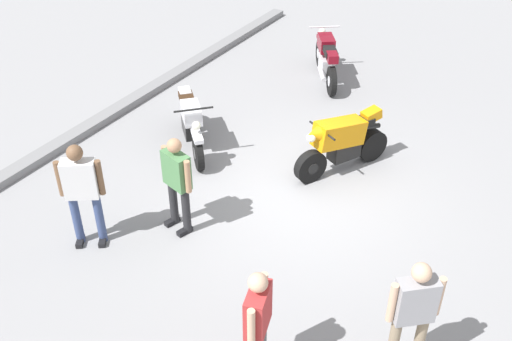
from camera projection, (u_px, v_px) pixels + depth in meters
ground_plane at (303, 195)px, 10.35m from camera, size 40.00×40.00×0.00m
curb_edge at (104, 118)px, 12.31m from camera, size 14.00×0.30×0.15m
motorcycle_silver_cruiser at (191, 123)px, 11.30m from camera, size 1.52×1.60×1.09m
motorcycle_maroon_cruiser at (326, 59)px, 13.58m from camera, size 1.74×1.35×1.09m
motorcycle_orange_sportbike at (342, 142)px, 10.62m from camera, size 1.83×1.07×1.14m
person_in_green_shirt at (177, 179)px, 9.13m from camera, size 0.40×0.64×1.64m
person_in_white_shirt at (82, 189)px, 8.82m from camera, size 0.51×0.60×1.75m
person_in_red_shirt at (258, 321)px, 6.87m from camera, size 0.65×0.42×1.68m
person_in_gray_shirt at (413, 311)px, 6.97m from camera, size 0.54×0.56×1.69m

